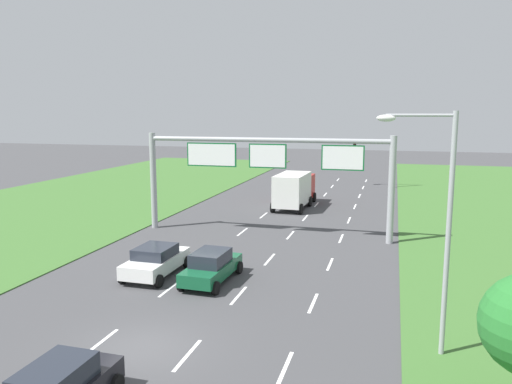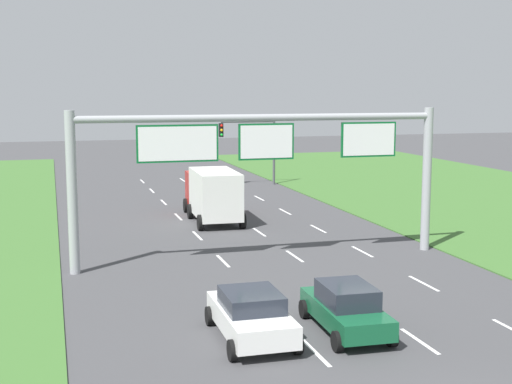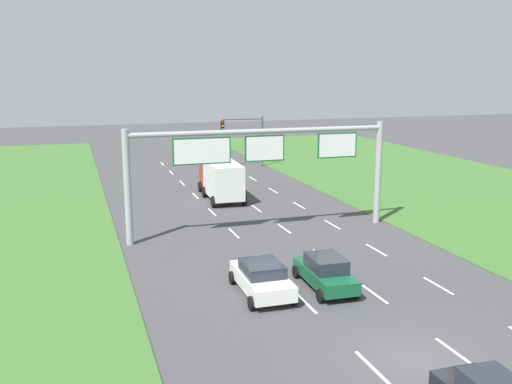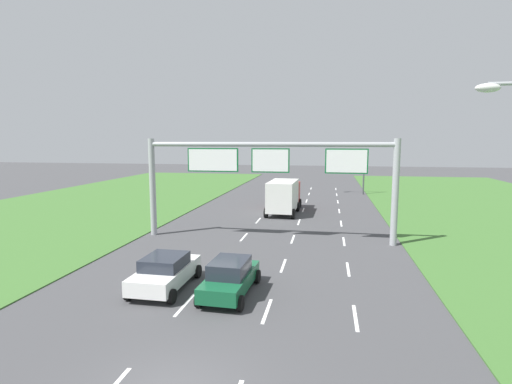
# 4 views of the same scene
# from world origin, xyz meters

# --- Properties ---
(ground_plane) EXTENTS (200.00, 200.00, 0.00)m
(ground_plane) POSITION_xyz_m (0.00, 0.00, 0.00)
(ground_plane) COLOR #424244
(lane_dashes_inner_left) EXTENTS (0.14, 68.40, 0.01)m
(lane_dashes_inner_left) POSITION_xyz_m (-1.75, 15.00, 0.00)
(lane_dashes_inner_left) COLOR white
(lane_dashes_inner_left) RESTS_ON ground_plane
(lane_dashes_inner_right) EXTENTS (0.14, 68.40, 0.01)m
(lane_dashes_inner_right) POSITION_xyz_m (1.75, 15.00, 0.00)
(lane_dashes_inner_right) COLOR white
(lane_dashes_inner_right) RESTS_ON ground_plane
(lane_dashes_slip) EXTENTS (0.14, 68.40, 0.01)m
(lane_dashes_slip) POSITION_xyz_m (5.25, 15.00, 0.00)
(lane_dashes_slip) COLOR white
(lane_dashes_slip) RESTS_ON ground_plane
(car_near_red) EXTENTS (2.14, 4.46, 1.61)m
(car_near_red) POSITION_xyz_m (-0.14, 7.46, 0.81)
(car_near_red) COLOR #145633
(car_near_red) RESTS_ON ground_plane
(car_lead_silver) EXTENTS (2.26, 4.45, 1.56)m
(car_lead_silver) POSITION_xyz_m (-3.30, 7.67, 0.80)
(car_lead_silver) COLOR white
(car_lead_silver) RESTS_ON ground_plane
(box_truck) EXTENTS (2.89, 7.38, 3.13)m
(box_truck) POSITION_xyz_m (0.03, 28.17, 1.69)
(box_truck) COLOR #B21E19
(box_truck) RESTS_ON ground_plane
(sign_gantry) EXTENTS (17.24, 0.44, 7.00)m
(sign_gantry) POSITION_xyz_m (0.04, 17.58, 4.95)
(sign_gantry) COLOR #9EA0A5
(sign_gantry) RESTS_ON ground_plane
(traffic_light_mast) EXTENTS (4.76, 0.49, 5.60)m
(traffic_light_mast) POSITION_xyz_m (6.63, 42.95, 3.87)
(traffic_light_mast) COLOR #47494F
(traffic_light_mast) RESTS_ON ground_plane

